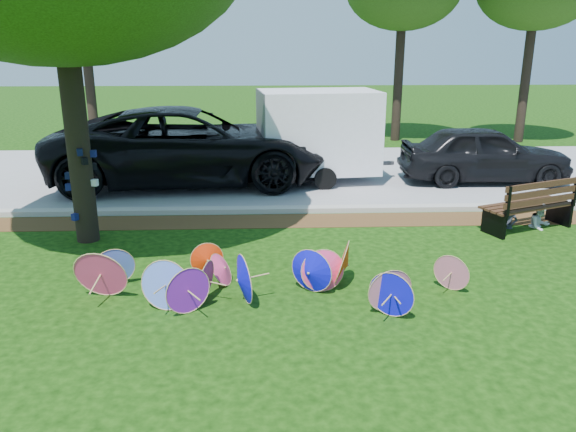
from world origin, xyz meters
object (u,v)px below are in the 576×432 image
person_left (510,204)px  park_bench (527,204)px  parasol_pile (251,276)px  dark_pickup (484,154)px  black_van (190,146)px  cargo_trailer (318,131)px  person_right (542,203)px

person_left → park_bench: bearing=11.8°
parasol_pile → dark_pickup: bearing=49.0°
black_van → cargo_trailer: cargo_trailer is taller
person_left → dark_pickup: bearing=96.4°
parasol_pile → black_van: bearing=103.8°
black_van → park_bench: (7.61, -4.36, -0.51)m
parasol_pile → black_van: size_ratio=0.82×
black_van → dark_pickup: bearing=-95.3°
cargo_trailer → person_left: cargo_trailer is taller
dark_pickup → person_right: dark_pickup is taller
dark_pickup → person_left: dark_pickup is taller
park_bench → person_right: park_bench is taller
person_right → dark_pickup: bearing=66.9°
parasol_pile → park_bench: bearing=28.7°
park_bench → parasol_pile: bearing=-173.5°
black_van → person_left: bearing=-125.1°
parasol_pile → cargo_trailer: bearing=77.2°
person_right → black_van: bearing=132.7°
parasol_pile → person_left: person_left is taller
dark_pickup → person_right: (-0.31, -4.18, -0.25)m
parasol_pile → person_right: size_ratio=5.77×
dark_pickup → person_left: bearing=167.9°
park_bench → person_left: bearing=149.7°
parasol_pile → cargo_trailer: size_ratio=1.95×
parasol_pile → park_bench: size_ratio=2.97×
black_van → cargo_trailer: (3.58, 0.13, 0.36)m
black_van → person_left: 8.46m
parasol_pile → person_left: size_ratio=5.79×
park_bench → person_left: (-0.35, 0.05, -0.01)m
black_van → parasol_pile: bearing=-170.6°
dark_pickup → cargo_trailer: cargo_trailer is taller
park_bench → person_right: bearing=-14.0°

